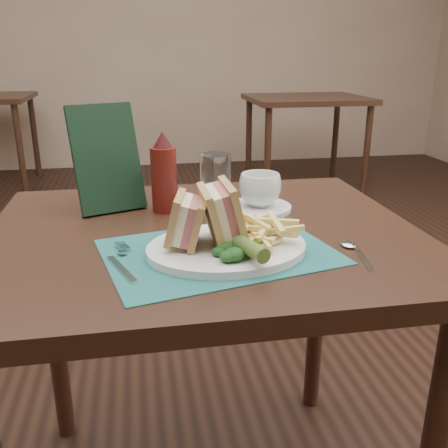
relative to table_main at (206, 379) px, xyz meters
name	(u,v)px	position (x,y,z in m)	size (l,w,h in m)	color
floor	(188,380)	(0.00, 0.50, -0.38)	(7.00, 7.00, 0.00)	black
wall_back	(151,165)	(0.00, 4.00, -0.38)	(6.00, 6.00, 0.00)	tan
table_main	(206,379)	(0.00, 0.00, 0.00)	(0.90, 0.75, 0.75)	black
table_bg_right	(304,144)	(1.21, 2.86, 0.00)	(0.90, 0.75, 0.75)	black
placemat	(219,252)	(0.01, -0.13, 0.38)	(0.41, 0.30, 0.00)	#1C5A58
plate	(227,248)	(0.02, -0.13, 0.38)	(0.30, 0.24, 0.01)	white
sandwich_half_a	(175,220)	(-0.07, -0.12, 0.44)	(0.06, 0.10, 0.09)	tan
sandwich_half_b	(211,214)	(0.00, -0.12, 0.45)	(0.06, 0.12, 0.11)	tan
kale_garnish	(237,250)	(0.03, -0.19, 0.41)	(0.11, 0.08, 0.03)	#153B15
pickle_spear	(245,245)	(0.05, -0.20, 0.41)	(0.03, 0.03, 0.12)	#446325
fries_pile	(262,227)	(0.09, -0.12, 0.42)	(0.18, 0.20, 0.05)	#F4DC7A
fork	(122,260)	(-0.17, -0.15, 0.38)	(0.03, 0.17, 0.01)	silver
spoon	(358,252)	(0.26, -0.18, 0.38)	(0.03, 0.15, 0.01)	silver
saucer	(260,207)	(0.15, 0.11, 0.38)	(0.15, 0.15, 0.01)	white
coffee_cup	(260,190)	(0.15, 0.11, 0.42)	(0.10, 0.10, 0.08)	white
drinking_glass	(215,181)	(0.05, 0.15, 0.44)	(0.07, 0.07, 0.13)	white
ketchup_bottle	(164,172)	(-0.07, 0.14, 0.47)	(0.06, 0.06, 0.19)	#52130E
check_presenter	(107,158)	(-0.20, 0.18, 0.50)	(0.15, 0.02, 0.25)	black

